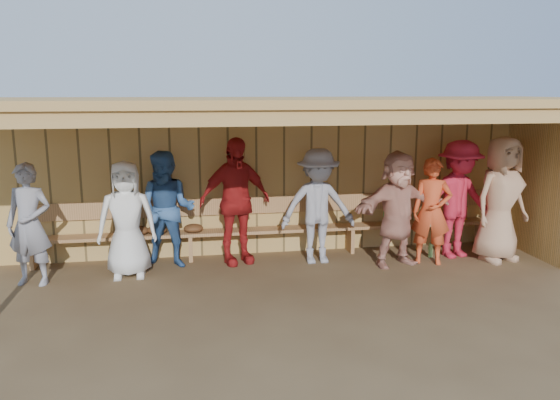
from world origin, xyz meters
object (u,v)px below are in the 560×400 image
(player_c, at_px, (167,210))
(bench, at_px, (272,223))
(player_d, at_px, (235,201))
(player_extra, at_px, (458,199))
(player_f, at_px, (397,209))
(player_h, at_px, (501,199))
(player_b, at_px, (127,219))
(player_a, at_px, (29,225))
(player_g, at_px, (431,211))
(player_e, at_px, (318,206))

(player_c, relative_size, bench, 0.23)
(player_d, bearing_deg, player_extra, -22.82)
(player_f, bearing_deg, player_h, -14.69)
(player_b, bearing_deg, player_d, 11.71)
(player_a, bearing_deg, player_f, 12.06)
(player_f, height_order, player_extra, player_extra)
(player_c, distance_m, player_h, 5.06)
(player_b, relative_size, bench, 0.22)
(bench, bearing_deg, player_h, -14.22)
(player_c, distance_m, player_f, 3.41)
(player_b, bearing_deg, player_a, -175.70)
(player_a, height_order, bench, player_a)
(player_b, xyz_separation_m, bench, (2.16, 0.66, -0.30))
(player_g, xyz_separation_m, player_h, (1.10, -0.05, 0.16))
(player_f, bearing_deg, player_b, 164.00)
(player_e, distance_m, player_g, 1.72)
(player_a, distance_m, player_h, 6.83)
(player_h, bearing_deg, bench, 150.71)
(player_b, distance_m, player_g, 4.48)
(player_c, relative_size, player_e, 0.99)
(player_extra, bearing_deg, player_f, 179.83)
(player_f, height_order, player_h, player_h)
(player_c, bearing_deg, player_e, 10.13)
(player_c, relative_size, player_h, 0.90)
(player_b, height_order, player_f, player_f)
(player_c, bearing_deg, player_h, 8.05)
(player_a, bearing_deg, player_e, 16.69)
(player_b, height_order, player_g, player_b)
(player_c, height_order, player_g, player_c)
(player_c, bearing_deg, player_d, 16.15)
(player_c, distance_m, player_g, 3.96)
(player_f, relative_size, player_g, 1.08)
(player_f, xyz_separation_m, bench, (-1.77, 0.83, -0.34))
(player_f, distance_m, player_h, 1.65)
(player_a, distance_m, player_extra, 6.28)
(player_c, height_order, player_f, player_c)
(player_c, bearing_deg, bench, 26.00)
(player_h, bearing_deg, player_e, 157.34)
(player_a, xyz_separation_m, player_e, (4.04, 0.29, 0.04))
(player_a, xyz_separation_m, bench, (3.42, 0.78, -0.31))
(player_f, distance_m, player_g, 0.55)
(player_a, relative_size, player_c, 0.96)
(player_h, height_order, bench, player_h)
(player_e, distance_m, bench, 0.87)
(player_a, distance_m, bench, 3.52)
(player_b, distance_m, bench, 2.28)
(player_a, relative_size, bench, 0.22)
(player_b, xyz_separation_m, player_g, (4.48, -0.16, -0.02))
(player_extra, bearing_deg, player_e, 165.05)
(player_e, bearing_deg, bench, 141.72)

